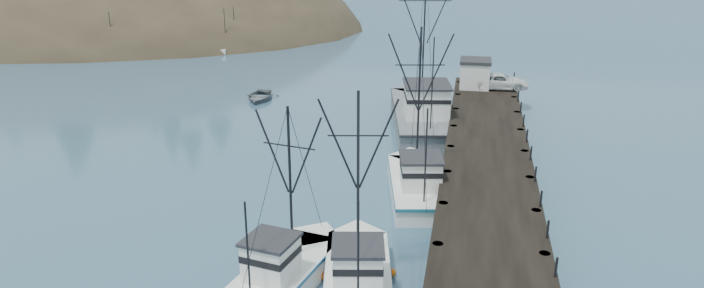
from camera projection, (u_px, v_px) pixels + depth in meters
name	position (u px, v px, depth m)	size (l,w,h in m)	color
ground	(220.00, 266.00, 33.34)	(400.00, 400.00, 0.00)	#31536D
pier	(487.00, 152.00, 45.09)	(6.00, 44.00, 2.00)	black
headland	(13.00, 44.00, 121.12)	(134.80, 78.00, 51.00)	#382D1E
moored_sailboats	(166.00, 46.00, 92.39)	(23.90, 19.27, 6.35)	white
trawler_near	(358.00, 275.00, 30.90)	(4.77, 10.08, 10.32)	white
trawler_mid	(285.00, 271.00, 31.30)	(4.63, 9.37, 9.50)	white
trawler_far	(417.00, 183.00, 41.97)	(5.31, 11.24, 11.44)	white
work_vessel	(423.00, 114.00, 55.90)	(7.73, 17.53, 14.33)	slate
pier_shed	(475.00, 73.00, 61.40)	(3.00, 3.20, 2.80)	silver
pickup_truck	(501.00, 81.00, 61.03)	(2.46, 5.34, 1.49)	white
motorboat	(260.00, 100.00, 65.06)	(3.54, 4.96, 1.03)	slate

